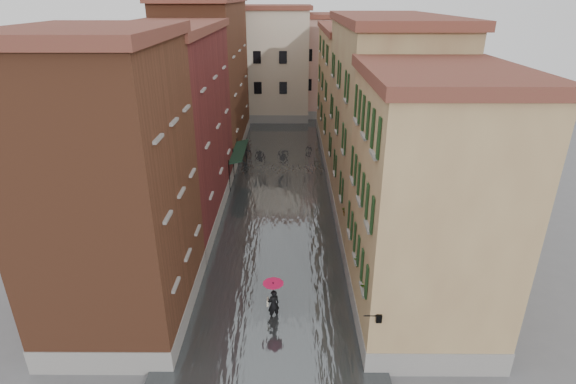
{
  "coord_description": "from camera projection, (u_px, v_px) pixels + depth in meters",
  "views": [
    {
      "loc": [
        0.88,
        -20.09,
        14.57
      ],
      "look_at": [
        0.73,
        6.23,
        3.0
      ],
      "focal_mm": 28.0,
      "sensor_mm": 36.0,
      "label": 1
    }
  ],
  "objects": [
    {
      "name": "building_end_cream",
      "position": [
        260.0,
        65.0,
        56.45
      ],
      "size": [
        12.0,
        9.0,
        13.0
      ],
      "primitive_type": "cube",
      "color": "#BEAF97",
      "rests_on": "ground"
    },
    {
      "name": "building_left_mid",
      "position": [
        173.0,
        131.0,
        30.02
      ],
      "size": [
        6.0,
        14.0,
        12.5
      ],
      "primitive_type": "cube",
      "color": "maroon",
      "rests_on": "ground"
    },
    {
      "name": "pedestrian_far",
      "position": [
        246.0,
        152.0,
        42.44
      ],
      "size": [
        1.04,
        0.88,
        1.89
      ],
      "primitive_type": "imported",
      "rotation": [
        0.0,
        0.0,
        0.19
      ],
      "color": "black",
      "rests_on": "ground"
    },
    {
      "name": "wall_lantern",
      "position": [
        378.0,
        318.0,
        17.54
      ],
      "size": [
        0.71,
        0.22,
        0.35
      ],
      "color": "black",
      "rests_on": "ground"
    },
    {
      "name": "building_left_far",
      "position": [
        209.0,
        80.0,
        43.45
      ],
      "size": [
        6.0,
        16.0,
        14.0
      ],
      "primitive_type": "cube",
      "color": "brown",
      "rests_on": "ground"
    },
    {
      "name": "ground",
      "position": [
        274.0,
        289.0,
        24.26
      ],
      "size": [
        120.0,
        120.0,
        0.0
      ],
      "primitive_type": "plane",
      "color": "#5D5D60",
      "rests_on": "ground"
    },
    {
      "name": "awning_far",
      "position": [
        240.0,
        147.0,
        39.03
      ],
      "size": [
        1.09,
        3.13,
        2.8
      ],
      "color": "black",
      "rests_on": "ground"
    },
    {
      "name": "building_end_pink",
      "position": [
        330.0,
        67.0,
        58.43
      ],
      "size": [
        10.0,
        9.0,
        12.0
      ],
      "primitive_type": "cube",
      "color": "#CB9C8E",
      "rests_on": "ground"
    },
    {
      "name": "building_left_near",
      "position": [
        113.0,
        194.0,
        19.85
      ],
      "size": [
        6.0,
        8.0,
        13.0
      ],
      "primitive_type": "cube",
      "color": "brown",
      "rests_on": "ground"
    },
    {
      "name": "building_right_far",
      "position": [
        353.0,
        93.0,
        43.88
      ],
      "size": [
        6.0,
        16.0,
        11.5
      ],
      "primitive_type": "cube",
      "color": "#9B7750",
      "rests_on": "ground"
    },
    {
      "name": "building_right_near",
      "position": [
        427.0,
        210.0,
        20.08
      ],
      "size": [
        6.0,
        8.0,
        11.5
      ],
      "primitive_type": "cube",
      "color": "#9B7750",
      "rests_on": "ground"
    },
    {
      "name": "pedestrian_main",
      "position": [
        273.0,
        297.0,
        21.55
      ],
      "size": [
        1.02,
        1.02,
        2.06
      ],
      "color": "black",
      "rests_on": "ground"
    },
    {
      "name": "awning_near",
      "position": [
        237.0,
        158.0,
        36.35
      ],
      "size": [
        1.09,
        2.9,
        2.8
      ],
      "color": "black",
      "rests_on": "ground"
    },
    {
      "name": "building_right_mid",
      "position": [
        382.0,
        127.0,
        29.85
      ],
      "size": [
        6.0,
        14.0,
        13.0
      ],
      "primitive_type": "cube",
      "color": "tan",
      "rests_on": "ground"
    },
    {
      "name": "floodwater",
      "position": [
        279.0,
        191.0,
        36.12
      ],
      "size": [
        10.0,
        60.0,
        0.2
      ],
      "primitive_type": "cube",
      "color": "#454A4C",
      "rests_on": "ground"
    },
    {
      "name": "window_planters",
      "position": [
        357.0,
        244.0,
        21.77
      ],
      "size": [
        0.59,
        8.25,
        0.84
      ],
      "color": "brown",
      "rests_on": "ground"
    }
  ]
}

